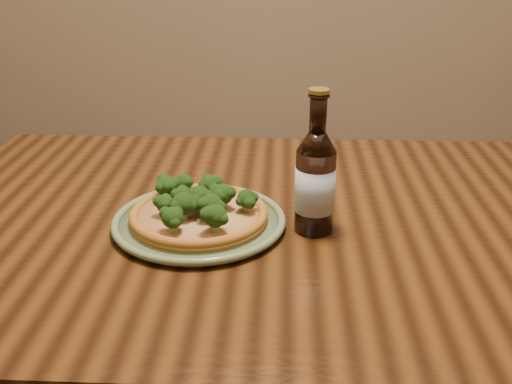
{
  "coord_description": "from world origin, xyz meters",
  "views": [
    {
      "loc": [
        -0.11,
        -0.89,
        1.24
      ],
      "look_at": [
        -0.16,
        0.05,
        0.82
      ],
      "focal_mm": 42.0,
      "sensor_mm": 36.0,
      "label": 1
    }
  ],
  "objects_px": {
    "table": "(341,262)",
    "pizza": "(199,211)",
    "beer_bottle": "(315,181)",
    "plate": "(199,221)"
  },
  "relations": [
    {
      "from": "plate",
      "to": "pizza",
      "type": "distance_m",
      "value": 0.02
    },
    {
      "from": "beer_bottle",
      "to": "pizza",
      "type": "bearing_deg",
      "value": -161.35
    },
    {
      "from": "table",
      "to": "pizza",
      "type": "distance_m",
      "value": 0.29
    },
    {
      "from": "plate",
      "to": "beer_bottle",
      "type": "xyz_separation_m",
      "value": [
        0.2,
        -0.0,
        0.08
      ]
    },
    {
      "from": "plate",
      "to": "table",
      "type": "bearing_deg",
      "value": 10.09
    },
    {
      "from": "table",
      "to": "plate",
      "type": "xyz_separation_m",
      "value": [
        -0.26,
        -0.05,
        0.1
      ]
    },
    {
      "from": "table",
      "to": "pizza",
      "type": "height_order",
      "value": "pizza"
    },
    {
      "from": "table",
      "to": "beer_bottle",
      "type": "bearing_deg",
      "value": -140.66
    },
    {
      "from": "table",
      "to": "beer_bottle",
      "type": "xyz_separation_m",
      "value": [
        -0.06,
        -0.05,
        0.19
      ]
    },
    {
      "from": "plate",
      "to": "pizza",
      "type": "relative_size",
      "value": 1.26
    }
  ]
}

